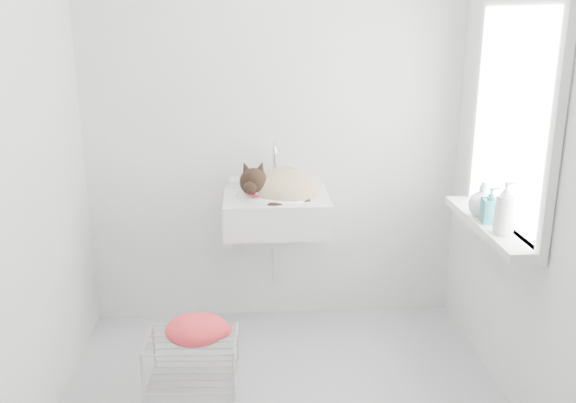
{
  "coord_description": "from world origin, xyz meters",
  "views": [
    {
      "loc": [
        -0.17,
        -2.62,
        1.82
      ],
      "look_at": [
        0.05,
        0.5,
        0.88
      ],
      "focal_mm": 39.25,
      "sensor_mm": 36.0,
      "label": 1
    }
  ],
  "objects": [
    {
      "name": "bottle_c",
      "position": [
        1.0,
        0.29,
        0.85
      ],
      "size": [
        0.16,
        0.16,
        0.17
      ],
      "primitive_type": "imported",
      "rotation": [
        0.0,
        0.0,
        0.27
      ],
      "color": "white",
      "rests_on": "windowsill"
    },
    {
      "name": "faucet",
      "position": [
        -0.0,
        0.92,
        0.99
      ],
      "size": [
        0.21,
        0.15,
        0.21
      ],
      "primitive_type": null,
      "color": "silver",
      "rests_on": "sink"
    },
    {
      "name": "window_frame",
      "position": [
        1.07,
        0.2,
        1.35
      ],
      "size": [
        0.04,
        0.9,
        1.1
      ],
      "primitive_type": "cube",
      "color": "white",
      "rests_on": "right_wall"
    },
    {
      "name": "right_wall",
      "position": [
        1.1,
        0.0,
        1.25
      ],
      "size": [
        0.02,
        2.0,
        2.5
      ],
      "primitive_type": "cube",
      "color": "white",
      "rests_on": "ground"
    },
    {
      "name": "wire_rack",
      "position": [
        -0.46,
        0.22,
        0.15
      ],
      "size": [
        0.46,
        0.33,
        0.27
      ],
      "primitive_type": "cube",
      "rotation": [
        0.0,
        0.0,
        -0.05
      ],
      "color": "#BDB5B4",
      "rests_on": "floor"
    },
    {
      "name": "left_wall",
      "position": [
        -1.1,
        0.0,
        1.25
      ],
      "size": [
        0.02,
        2.0,
        2.5
      ],
      "primitive_type": "cube",
      "color": "white",
      "rests_on": "ground"
    },
    {
      "name": "windowsill",
      "position": [
        1.01,
        0.2,
        0.83
      ],
      "size": [
        0.16,
        0.88,
        0.04
      ],
      "primitive_type": "cube",
      "color": "white",
      "rests_on": "right_wall"
    },
    {
      "name": "bottle_a",
      "position": [
        1.0,
        0.02,
        0.85
      ],
      "size": [
        0.1,
        0.1,
        0.21
      ],
      "primitive_type": "imported",
      "rotation": [
        0.0,
        0.0,
        1.32
      ],
      "color": "white",
      "rests_on": "windowsill"
    },
    {
      "name": "bottle_b",
      "position": [
        1.0,
        0.18,
        0.85
      ],
      "size": [
        0.09,
        0.08,
        0.18
      ],
      "primitive_type": "imported",
      "rotation": [
        0.0,
        0.0,
        1.5
      ],
      "color": "#267479",
      "rests_on": "windowsill"
    },
    {
      "name": "back_wall",
      "position": [
        0.0,
        1.0,
        1.25
      ],
      "size": [
        2.2,
        0.02,
        2.5
      ],
      "primitive_type": "cube",
      "color": "white",
      "rests_on": "ground"
    },
    {
      "name": "towel",
      "position": [
        -0.42,
        0.18,
        0.3
      ],
      "size": [
        0.34,
        0.26,
        0.13
      ],
      "primitive_type": "ellipsoid",
      "rotation": [
        0.0,
        0.0,
        0.14
      ],
      "color": "#F63629",
      "rests_on": "wire_rack"
    },
    {
      "name": "window_glass",
      "position": [
        1.09,
        0.2,
        1.35
      ],
      "size": [
        0.01,
        0.8,
        1.0
      ],
      "primitive_type": "cube",
      "color": "white",
      "rests_on": "right_wall"
    },
    {
      "name": "sink",
      "position": [
        -0.0,
        0.74,
        0.85
      ],
      "size": [
        0.58,
        0.51,
        0.23
      ],
      "primitive_type": "cube",
      "color": "white",
      "rests_on": "back_wall"
    },
    {
      "name": "cat",
      "position": [
        0.01,
        0.72,
        0.89
      ],
      "size": [
        0.46,
        0.38,
        0.28
      ],
      "rotation": [
        0.0,
        0.0,
        0.08
      ],
      "color": "tan",
      "rests_on": "sink"
    }
  ]
}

